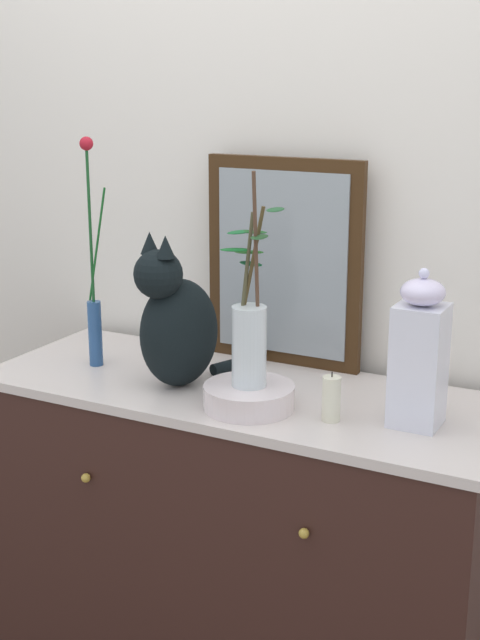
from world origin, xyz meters
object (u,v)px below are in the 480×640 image
at_px(candle_pillar, 331,399).
at_px(vase_slim_green, 94,298).
at_px(bowl_porcelain, 249,397).
at_px(sideboard, 240,550).
at_px(mirror_leaning, 283,263).
at_px(vase_glass_clear, 249,335).
at_px(cat_sitting, 176,323).
at_px(jar_lidded_porcelain, 419,355).

bearing_deg(candle_pillar, vase_slim_green, 173.99).
distance_m(bowl_porcelain, candle_pillar, 0.21).
distance_m(vase_slim_green, bowl_porcelain, 0.55).
xyz_separation_m(sideboard, mirror_leaning, (0.01, 0.24, 0.75)).
bearing_deg(vase_glass_clear, bowl_porcelain, -76.87).
height_order(sideboard, vase_slim_green, vase_slim_green).
relative_size(sideboard, bowl_porcelain, 6.16).
height_order(mirror_leaning, vase_glass_clear, vase_glass_clear).
distance_m(cat_sitting, vase_glass_clear, 0.24).
bearing_deg(mirror_leaning, vase_slim_green, -149.56).
relative_size(sideboard, candle_pillar, 11.44).
bearing_deg(candle_pillar, mirror_leaning, 129.84).
height_order(cat_sitting, bowl_porcelain, cat_sitting).
bearing_deg(cat_sitting, candle_pillar, -4.99).
bearing_deg(vase_glass_clear, cat_sitting, 166.95).
height_order(sideboard, mirror_leaning, mirror_leaning).
height_order(cat_sitting, candle_pillar, cat_sitting).
bearing_deg(mirror_leaning, sideboard, -92.04).
xyz_separation_m(vase_glass_clear, jar_lidded_porcelain, (0.39, 0.08, -0.02)).
xyz_separation_m(vase_slim_green, jar_lidded_porcelain, (0.91, -0.01, -0.02)).
bearing_deg(vase_slim_green, mirror_leaning, 30.44).
bearing_deg(mirror_leaning, vase_glass_clear, -77.74).
distance_m(sideboard, vase_slim_green, 0.79).
distance_m(vase_glass_clear, candle_pillar, 0.24).
height_order(mirror_leaning, bowl_porcelain, mirror_leaning).
bearing_deg(bowl_porcelain, cat_sitting, 166.42).
xyz_separation_m(vase_slim_green, candle_pillar, (0.73, -0.08, -0.14)).
xyz_separation_m(cat_sitting, vase_slim_green, (-0.29, 0.04, 0.02)).
height_order(cat_sitting, jar_lidded_porcelain, cat_sitting).
bearing_deg(jar_lidded_porcelain, cat_sitting, -177.20).
distance_m(mirror_leaning, cat_sitting, 0.36).
bearing_deg(bowl_porcelain, vase_glass_clear, 103.13).
height_order(sideboard, cat_sitting, cat_sitting).
height_order(vase_slim_green, jar_lidded_porcelain, vase_slim_green).
distance_m(cat_sitting, candle_pillar, 0.46).
height_order(vase_slim_green, vase_glass_clear, vase_slim_green).
height_order(sideboard, bowl_porcelain, bowl_porcelain).
height_order(bowl_porcelain, jar_lidded_porcelain, jar_lidded_porcelain).
bearing_deg(jar_lidded_porcelain, mirror_leaning, 149.88).
relative_size(cat_sitting, vase_glass_clear, 0.79).
distance_m(cat_sitting, jar_lidded_porcelain, 0.62).
bearing_deg(jar_lidded_porcelain, candle_pillar, -159.19).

